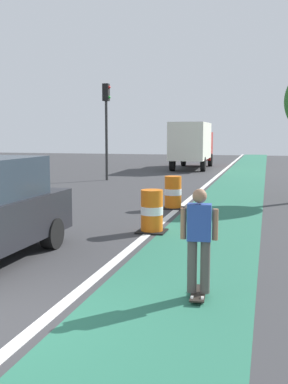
% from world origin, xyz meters
% --- Properties ---
extents(bike_lane_strip, '(2.50, 80.00, 0.01)m').
position_xyz_m(bike_lane_strip, '(2.40, 12.00, 0.00)').
color(bike_lane_strip, '#286B51').
rests_on(bike_lane_strip, ground).
extents(lane_divider_stripe, '(0.20, 80.00, 0.01)m').
position_xyz_m(lane_divider_stripe, '(0.90, 12.00, 0.01)').
color(lane_divider_stripe, silver).
rests_on(lane_divider_stripe, ground).
extents(skateboarder_on_lane, '(0.57, 0.82, 1.69)m').
position_xyz_m(skateboarder_on_lane, '(2.79, 1.73, 0.91)').
color(skateboarder_on_lane, black).
rests_on(skateboarder_on_lane, ground).
extents(traffic_barrel_front, '(0.73, 0.73, 1.09)m').
position_xyz_m(traffic_barrel_front, '(0.94, 6.29, 0.53)').
color(traffic_barrel_front, orange).
rests_on(traffic_barrel_front, ground).
extents(traffic_barrel_mid, '(0.73, 0.73, 1.09)m').
position_xyz_m(traffic_barrel_mid, '(0.72, 10.21, 0.53)').
color(traffic_barrel_mid, orange).
rests_on(traffic_barrel_mid, ground).
extents(delivery_truck_down_block, '(2.50, 7.65, 3.23)m').
position_xyz_m(delivery_truck_down_block, '(-1.44, 28.20, 1.85)').
color(delivery_truck_down_block, silver).
rests_on(delivery_truck_down_block, ground).
extents(traffic_light_corner, '(0.41, 0.32, 5.10)m').
position_xyz_m(traffic_light_corner, '(-4.59, 18.84, 3.50)').
color(traffic_light_corner, '#2D2D2D').
rests_on(traffic_light_corner, ground).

